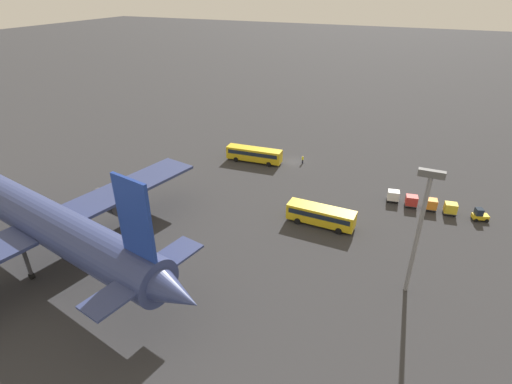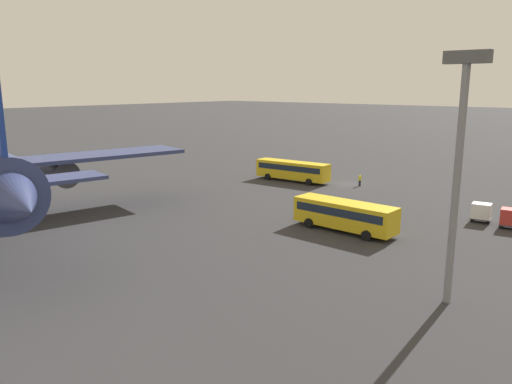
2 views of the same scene
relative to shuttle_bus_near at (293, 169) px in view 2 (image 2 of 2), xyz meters
name	(u,v)px [view 2 (image 2 of 2)]	position (x,y,z in m)	size (l,w,h in m)	color
ground_plane	(348,184)	(-7.82, -3.32, -1.84)	(600.00, 600.00, 0.00)	#2D2D30
shuttle_bus_near	(293,169)	(0.00, 0.00, 0.00)	(12.04, 3.56, 3.05)	gold
shuttle_bus_far	(345,213)	(-19.80, 18.47, -0.02)	(10.81, 3.46, 3.01)	gold
worker_person	(360,180)	(-9.80, -3.27, -0.97)	(0.38, 0.38, 1.74)	#1E1E2D
cargo_cart_red	(511,217)	(-32.47, 6.74, -0.65)	(2.23, 1.96, 2.06)	#38383D
cargo_cart_white	(481,211)	(-29.40, 6.09, -0.65)	(2.23, 1.96, 2.06)	#38383D
light_pole	(459,153)	(-33.82, 28.91, 8.39)	(2.80, 0.70, 16.55)	slate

